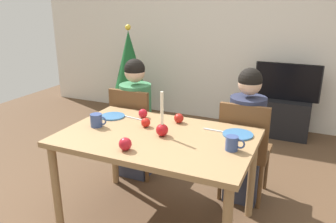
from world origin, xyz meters
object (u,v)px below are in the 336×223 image
Objects in this scene: tv at (287,82)px; apple_far_edge at (146,123)px; chair_right at (244,146)px; apple_by_left_plate at (179,118)px; chair_left at (135,127)px; person_right_child at (246,138)px; plate_right at (238,134)px; apple_by_right_mug at (125,144)px; apple_near_candle at (143,113)px; candle_centerpiece at (162,127)px; plate_left at (113,116)px; person_left_child at (136,120)px; mug_right at (232,143)px; mug_left at (97,120)px; christmas_tree at (130,72)px; dining_table at (157,146)px; tv_stand at (283,117)px.

tv is 10.95× the size of apple_far_edge.
chair_right reaches higher than apple_by_left_plate.
person_right_child is (1.06, 0.03, 0.06)m from chair_left.
plate_right is 2.55× the size of apple_by_right_mug.
apple_by_left_plate is (0.32, 0.01, 0.00)m from apple_near_candle.
chair_right is 0.83m from candle_centerpiece.
chair_left reaches higher than plate_right.
chair_right is 1.14m from plate_left.
plate_left is (0.02, -0.43, 0.19)m from person_left_child.
plate_right is at bearing 94.96° from mug_right.
tv is 2.42m from plate_left.
mug_left is 0.40m from apple_near_candle.
plate_right is 2.92× the size of apple_near_candle.
chair_left is 0.66× the size of christmas_tree.
candle_centerpiece is 4.30× the size of apple_by_left_plate.
candle_centerpiece reaches higher than chair_right.
candle_centerpiece is at bearing 3.89° from mug_left.
dining_table is 18.56× the size of apple_near_candle.
apple_by_right_mug is (-0.61, -0.55, 0.04)m from plate_right.
apple_by_right_mug is (-0.64, -0.28, -0.01)m from mug_right.
tv_stand is 2.78m from apple_by_right_mug.
apple_near_candle is (0.24, 0.09, 0.03)m from plate_left.
apple_by_left_plate is (-0.64, -2.00, 0.55)m from tv_stand.
apple_near_candle is at bearing -52.57° from person_left_child.
chair_left reaches higher than plate_left.
plate_right is (-0.15, -2.06, 0.05)m from tv.
chair_left is at bearing 130.18° from apple_near_candle.
apple_near_candle is at bearing 107.82° from apple_by_right_mug.
mug_left is (-1.02, -0.64, 0.29)m from chair_right.
mug_right is at bearing -32.88° from apple_by_left_plate.
person_left_child is 0.71m from mug_left.
apple_by_right_mug reaches higher than dining_table.
dining_table is 4.24× the size of candle_centerpiece.
mug_left is at bearing -86.96° from plate_left.
person_left_child is 0.86× the size of christmas_tree.
christmas_tree reaches higher than dining_table.
person_left_child is at bearing 93.08° from plate_left.
chair_left is 0.77× the size of person_right_child.
plate_left is (-1.20, -2.09, 0.52)m from tv_stand.
apple_near_candle is at bearing -156.47° from person_right_child.
apple_far_edge reaches higher than plate_left.
tv_stand is 0.47m from tv.
christmas_tree is at bearing -172.76° from tv_stand.
apple_by_left_plate is at bearing -107.82° from tv_stand.
apple_near_candle is at bearing -115.57° from tv_stand.
chair_right is (0.52, 0.61, -0.15)m from dining_table.
chair_left is 2.10m from tv.
apple_near_candle is (-0.31, 0.29, -0.03)m from candle_centerpiece.
tv is 5.75× the size of mug_left.
candle_centerpiece is 4.38× the size of apple_near_candle.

